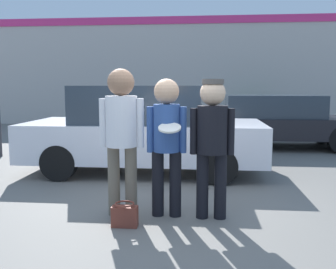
# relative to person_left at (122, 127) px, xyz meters

# --- Properties ---
(ground_plane) EXTENTS (56.00, 56.00, 0.00)m
(ground_plane) POSITION_rel_person_left_xyz_m (0.53, 0.03, -1.12)
(ground_plane) COLOR #66635E
(storefront_building) EXTENTS (24.00, 0.22, 4.43)m
(storefront_building) POSITION_rel_person_left_xyz_m (0.53, 11.08, 1.12)
(storefront_building) COLOR beige
(storefront_building) RESTS_ON ground
(person_left) EXTENTS (0.56, 0.39, 1.84)m
(person_left) POSITION_rel_person_left_xyz_m (0.00, 0.00, 0.00)
(person_left) COLOR #665B4C
(person_left) RESTS_ON ground
(person_middle_with_frisbee) EXTENTS (0.49, 0.53, 1.71)m
(person_middle_with_frisbee) POSITION_rel_person_left_xyz_m (0.56, 0.02, -0.10)
(person_middle_with_frisbee) COLOR black
(person_middle_with_frisbee) RESTS_ON ground
(person_right) EXTENTS (0.54, 0.37, 1.71)m
(person_right) POSITION_rel_person_left_xyz_m (1.11, -0.01, -0.09)
(person_right) COLOR black
(person_right) RESTS_ON ground
(parked_car_near) EXTENTS (4.42, 1.91, 1.63)m
(parked_car_near) POSITION_rel_person_left_xyz_m (-0.13, 2.46, -0.32)
(parked_car_near) COLOR silver
(parked_car_near) RESTS_ON ground
(parked_car_far) EXTENTS (4.66, 1.85, 1.39)m
(parked_car_far) POSITION_rel_person_left_xyz_m (2.88, 5.61, -0.41)
(parked_car_far) COLOR black
(parked_car_far) RESTS_ON ground
(street_lamp) EXTENTS (1.47, 0.35, 5.56)m
(street_lamp) POSITION_rel_person_left_xyz_m (-3.44, 3.64, 2.33)
(street_lamp) COLOR #38383D
(street_lamp) RESTS_ON ground
(shrub) EXTENTS (1.30, 1.30, 1.30)m
(shrub) POSITION_rel_person_left_xyz_m (2.89, 10.24, -0.47)
(shrub) COLOR #285B2D
(shrub) RESTS_ON ground
(handbag) EXTENTS (0.30, 0.23, 0.28)m
(handbag) POSITION_rel_person_left_xyz_m (0.11, -0.40, -0.99)
(handbag) COLOR brown
(handbag) RESTS_ON ground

